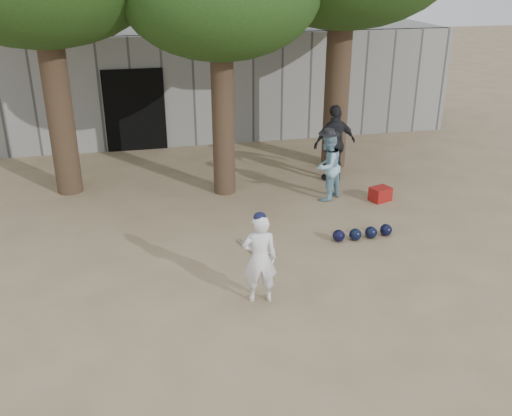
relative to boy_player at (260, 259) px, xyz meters
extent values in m
plane|color=#937C5E|center=(-0.36, 0.34, -0.72)|extent=(70.00, 70.00, 0.00)
imported|color=white|center=(0.00, 0.00, 0.00)|extent=(0.55, 0.39, 1.43)
imported|color=#84B6CD|center=(2.33, 3.64, 0.03)|extent=(0.92, 0.90, 1.50)
imported|color=black|center=(2.88, 4.71, 0.18)|extent=(1.11, 0.60, 1.80)
cube|color=maroon|center=(3.44, 3.28, -0.57)|extent=(0.50, 0.44, 0.30)
cube|color=gray|center=(-0.36, 8.34, 0.78)|extent=(16.00, 0.35, 3.00)
cube|color=black|center=(-1.56, 8.14, 0.38)|extent=(1.60, 0.08, 2.20)
cube|color=slate|center=(-0.36, 10.84, 0.78)|extent=(16.00, 5.00, 3.00)
sphere|color=black|center=(1.88, 1.62, -0.60)|extent=(0.23, 0.23, 0.23)
sphere|color=black|center=(2.20, 1.60, -0.60)|extent=(0.23, 0.23, 0.23)
sphere|color=black|center=(2.52, 1.62, -0.60)|extent=(0.23, 0.23, 0.23)
sphere|color=black|center=(2.84, 1.65, -0.60)|extent=(0.23, 0.23, 0.23)
cylinder|color=#B2B1B9|center=(0.17, 1.68, -0.69)|extent=(0.27, 0.70, 0.06)
cylinder|color=#B2B1B9|center=(0.35, 1.56, -0.69)|extent=(0.53, 0.57, 0.06)
cylinder|color=brown|center=(-3.16, 5.34, 2.03)|extent=(0.56, 0.56, 5.50)
cylinder|color=brown|center=(0.24, 4.54, 1.78)|extent=(0.48, 0.48, 5.00)
cylinder|color=brown|center=(3.24, 5.74, 2.18)|extent=(0.60, 0.60, 5.80)
camera|label=1|loc=(-1.70, -7.27, 4.07)|focal=40.00mm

